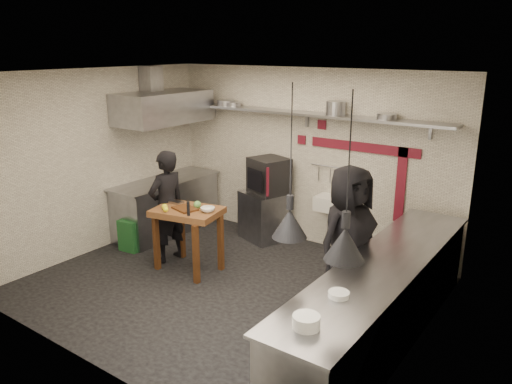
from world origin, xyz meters
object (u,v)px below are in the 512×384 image
Objects in this scene: prep_table at (188,239)px; chef_left at (167,207)px; oven_stand at (265,215)px; chef_right at (348,241)px; combi_oven at (269,176)px; green_bin at (132,234)px.

chef_left is (-0.48, 0.08, 0.38)m from prep_table.
chef_right is at bearing -13.56° from oven_stand.
chef_left reaches higher than combi_oven.
oven_stand is at bearing 163.73° from chef_left.
combi_oven is 2.36m from green_bin.
prep_table is 2.41m from chef_right.
green_bin is (-1.43, -1.61, -0.15)m from oven_stand.
chef_right reaches higher than oven_stand.
chef_left is (0.76, 0.05, 0.59)m from green_bin.
oven_stand reaches higher than green_bin.
green_bin is at bearing 110.26° from chef_right.
prep_table is at bearing -77.02° from oven_stand.
oven_stand is 2.15m from green_bin.
prep_table is (1.24, -0.03, 0.21)m from green_bin.
combi_oven is 1.79m from prep_table.
prep_table is 0.55× the size of chef_left.
oven_stand is 1.75m from chef_left.
oven_stand is 1.65m from prep_table.
oven_stand is 1.60× the size of green_bin.
chef_right is at bearing 3.05° from green_bin.
green_bin is 3.66m from chef_right.
combi_oven is at bearing 69.08° from prep_table.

